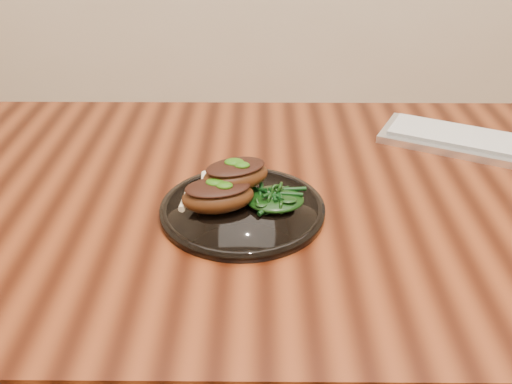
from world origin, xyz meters
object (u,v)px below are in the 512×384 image
(plate, at_px, (243,209))
(greens_heap, at_px, (275,196))
(keyboard, at_px, (500,147))
(lamb_chop_front, at_px, (218,195))
(desk, at_px, (361,233))

(plate, relative_size, greens_heap, 2.82)
(keyboard, bearing_deg, plate, -155.07)
(plate, height_order, lamb_chop_front, lamb_chop_front)
(lamb_chop_front, xyz_separation_m, keyboard, (0.52, 0.23, -0.03))
(desk, xyz_separation_m, lamb_chop_front, (-0.24, -0.08, 0.12))
(keyboard, bearing_deg, lamb_chop_front, -155.83)
(desk, bearing_deg, keyboard, 28.99)
(desk, relative_size, greens_heap, 17.65)
(desk, xyz_separation_m, greens_heap, (-0.15, -0.06, 0.11))
(desk, height_order, plate, plate)
(lamb_chop_front, bearing_deg, plate, 13.67)
(greens_heap, height_order, keyboard, greens_heap)
(lamb_chop_front, relative_size, greens_heap, 1.38)
(plate, bearing_deg, lamb_chop_front, -166.33)
(plate, distance_m, lamb_chop_front, 0.05)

